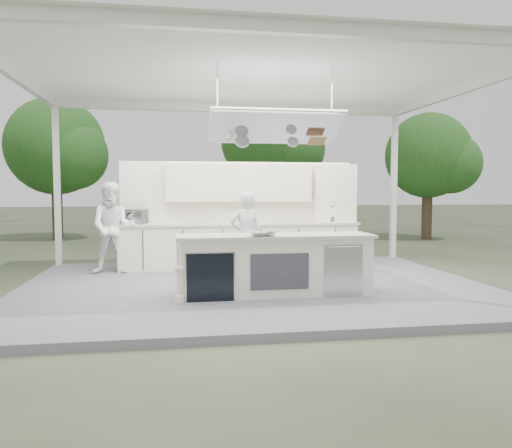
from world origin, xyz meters
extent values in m
plane|color=#525A3D|center=(0.00, 0.00, 0.00)|extent=(90.00, 90.00, 0.00)
cube|color=slate|center=(0.00, 0.00, 0.06)|extent=(8.00, 6.00, 0.12)
cube|color=white|center=(3.90, 2.90, 1.85)|extent=(0.12, 0.12, 3.70)
cube|color=white|center=(-3.90, 2.90, 1.85)|extent=(0.12, 0.12, 3.70)
cube|color=white|center=(0.00, 0.00, 3.78)|extent=(8.20, 6.20, 0.16)
cube|color=white|center=(0.00, -2.90, 3.62)|extent=(8.00, 0.12, 0.16)
cube|color=white|center=(0.00, 2.90, 3.62)|extent=(8.00, 0.12, 0.16)
cube|color=white|center=(-3.90, 0.00, 3.62)|extent=(0.12, 6.00, 0.16)
cube|color=white|center=(3.90, 0.00, 3.62)|extent=(0.12, 6.00, 0.16)
cube|color=white|center=(0.20, -0.90, 2.75)|extent=(2.00, 0.71, 0.43)
cube|color=white|center=(0.20, -0.90, 2.75)|extent=(2.06, 0.76, 0.46)
cylinder|color=white|center=(-0.70, -0.90, 3.23)|extent=(0.02, 0.02, 0.95)
cylinder|color=white|center=(1.10, -0.90, 3.23)|extent=(0.02, 0.02, 0.95)
cylinder|color=silver|center=(-0.30, -0.75, 2.53)|extent=(0.22, 0.14, 0.21)
cylinder|color=silver|center=(0.50, -0.80, 2.53)|extent=(0.18, 0.12, 0.18)
cube|color=#9A613D|center=(0.90, -0.78, 2.55)|extent=(0.28, 0.18, 0.12)
cube|color=white|center=(0.20, -0.90, 0.57)|extent=(3.00, 0.70, 0.90)
cube|color=beige|center=(0.20, -0.90, 1.04)|extent=(3.10, 0.78, 0.05)
cylinder|color=white|center=(-1.30, -1.25, 0.58)|extent=(0.11, 0.11, 0.92)
cube|color=black|center=(-0.85, -1.25, 0.48)|extent=(0.70, 0.04, 0.72)
cube|color=silver|center=(-0.85, -1.26, 0.48)|extent=(0.74, 0.03, 0.72)
cube|color=#3A393F|center=(0.20, -1.26, 0.54)|extent=(0.90, 0.02, 0.55)
cube|color=silver|center=(1.20, -1.26, 0.54)|extent=(0.62, 0.02, 0.78)
cube|color=white|center=(0.00, 1.90, 0.57)|extent=(5.00, 0.65, 0.90)
cube|color=beige|center=(0.00, 1.90, 1.04)|extent=(5.08, 0.72, 0.05)
cube|color=white|center=(0.00, 2.20, 1.25)|extent=(5.00, 0.10, 2.25)
cube|color=white|center=(0.00, 2.07, 1.92)|extent=(3.10, 0.38, 0.80)
cube|color=white|center=(2.10, 2.02, 1.67)|extent=(0.90, 0.45, 1.30)
cube|color=#9A613D|center=(2.10, 2.02, 1.67)|extent=(0.84, 0.40, 0.03)
cylinder|color=silver|center=(2.00, 1.88, 1.13)|extent=(0.20, 0.20, 0.12)
cylinder|color=black|center=(2.00, 1.88, 1.29)|extent=(0.17, 0.17, 0.20)
cylinder|color=black|center=(2.35, 1.88, 1.12)|extent=(0.16, 0.16, 0.10)
cone|color=black|center=(2.35, 1.88, 1.29)|extent=(0.14, 0.14, 0.24)
cylinder|color=#4D3B26|center=(-5.50, 10.00, 1.05)|extent=(0.36, 0.36, 2.10)
sphere|color=#396B27|center=(-5.50, 10.00, 3.29)|extent=(3.40, 3.40, 3.40)
sphere|color=#396B27|center=(-4.82, 9.49, 2.95)|extent=(2.38, 2.38, 2.38)
cylinder|color=#4D3B26|center=(2.50, 12.00, 1.22)|extent=(0.36, 0.36, 2.45)
sphere|color=#396B27|center=(2.50, 12.00, 3.85)|extent=(4.00, 4.00, 4.00)
sphere|color=#396B27|center=(3.30, 11.40, 3.45)|extent=(2.80, 2.80, 2.80)
cylinder|color=#4D3B26|center=(7.50, 8.00, 0.96)|extent=(0.36, 0.36, 1.92)
sphere|color=#396B27|center=(7.50, 8.00, 2.97)|extent=(3.00, 3.00, 3.00)
sphere|color=#396B27|center=(8.10, 7.55, 2.67)|extent=(2.10, 2.10, 2.10)
imported|color=silver|center=(-0.09, 0.37, 0.93)|extent=(0.61, 0.42, 1.62)
imported|color=white|center=(-2.56, 1.55, 1.02)|extent=(0.89, 0.71, 1.81)
imported|color=silver|center=(-2.20, 2.08, 1.21)|extent=(0.59, 0.48, 0.29)
imported|color=silver|center=(-0.12, -1.15, 1.11)|extent=(0.29, 0.29, 0.07)
imported|color=#B8BBBF|center=(0.06, -1.15, 1.10)|extent=(0.27, 0.27, 0.07)
camera|label=1|loc=(-1.34, -8.56, 1.78)|focal=35.00mm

